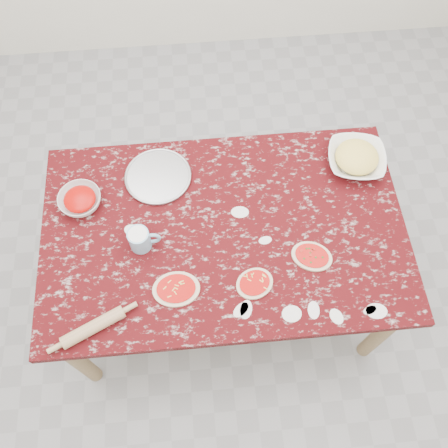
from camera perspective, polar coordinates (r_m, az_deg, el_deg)
ground at (r=2.81m, az=0.00°, el=-7.58°), size 4.00×4.00×0.00m
worktable at (r=2.19m, az=0.00°, el=-1.61°), size 1.60×1.00×0.75m
pizza_tray at (r=2.27m, az=-7.78°, el=5.54°), size 0.38×0.38×0.01m
sauce_bowl at (r=2.25m, az=-16.59°, el=2.68°), size 0.23×0.23×0.06m
cheese_bowl at (r=2.35m, az=15.30°, el=7.38°), size 0.31×0.31×0.07m
flour_mug at (r=2.06m, az=-9.83°, el=-1.78°), size 0.14×0.09×0.11m
pizza_left at (r=2.01m, az=-5.66°, el=-7.65°), size 0.20×0.15×0.02m
pizza_mid at (r=2.01m, az=3.63°, el=-7.01°), size 0.20×0.18×0.02m
pizza_right at (r=2.09m, az=10.32°, el=-3.77°), size 0.21×0.19×0.02m
rolling_pin at (r=2.00m, az=-15.17°, el=-11.66°), size 0.26×0.16×0.05m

